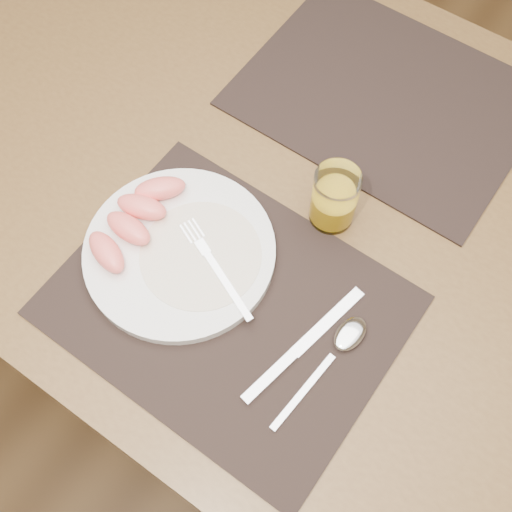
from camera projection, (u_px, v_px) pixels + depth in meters
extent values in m
plane|color=#54391C|center=(283.00, 346.00, 1.63)|extent=(5.00, 5.00, 0.00)
cube|color=brown|center=(302.00, 194.00, 0.98)|extent=(1.40, 0.90, 0.04)
cylinder|color=brown|center=(165.00, 50.00, 1.61)|extent=(0.06, 0.06, 0.71)
cube|color=black|center=(227.00, 305.00, 0.87)|extent=(0.45, 0.35, 0.00)
cube|color=black|center=(386.00, 97.00, 1.04)|extent=(0.45, 0.35, 0.00)
cylinder|color=white|center=(180.00, 252.00, 0.90)|extent=(0.27, 0.27, 0.02)
cylinder|color=white|center=(201.00, 255.00, 0.89)|extent=(0.17, 0.17, 0.00)
cube|color=silver|center=(228.00, 287.00, 0.87)|extent=(0.11, 0.06, 0.00)
cube|color=silver|center=(203.00, 247.00, 0.89)|extent=(0.03, 0.02, 0.00)
cube|color=silver|center=(192.00, 231.00, 0.90)|extent=(0.04, 0.04, 0.00)
cube|color=silver|center=(328.00, 322.00, 0.86)|extent=(0.04, 0.13, 0.00)
cube|color=silver|center=(269.00, 377.00, 0.82)|extent=(0.03, 0.09, 0.01)
cube|color=silver|center=(303.00, 392.00, 0.82)|extent=(0.02, 0.13, 0.00)
ellipsoid|color=silver|center=(350.00, 334.00, 0.85)|extent=(0.04, 0.06, 0.01)
cylinder|color=white|center=(334.00, 198.00, 0.89)|extent=(0.06, 0.06, 0.10)
cylinder|color=#EDAF13|center=(333.00, 206.00, 0.91)|extent=(0.06, 0.06, 0.05)
ellipsoid|color=#FF7668|center=(107.00, 252.00, 0.87)|extent=(0.08, 0.06, 0.03)
ellipsoid|color=#FF7668|center=(128.00, 228.00, 0.89)|extent=(0.08, 0.04, 0.03)
ellipsoid|color=#FF7668|center=(142.00, 207.00, 0.91)|extent=(0.08, 0.06, 0.03)
ellipsoid|color=#FF7668|center=(160.00, 189.00, 0.92)|extent=(0.08, 0.08, 0.03)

